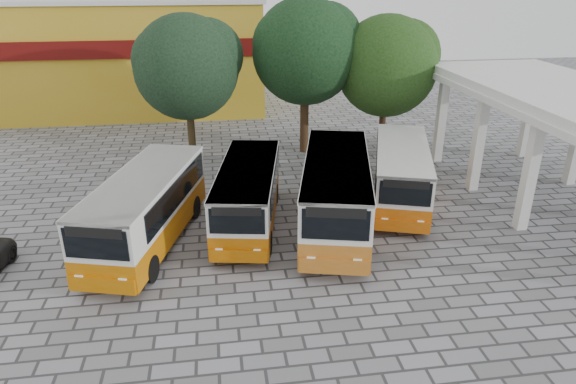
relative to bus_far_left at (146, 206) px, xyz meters
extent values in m
plane|color=slate|center=(7.58, -2.69, -1.67)|extent=(90.00, 90.00, 0.00)
cube|color=silver|center=(15.43, 7.81, 0.83)|extent=(0.45, 0.45, 5.00)
cube|color=silver|center=(20.73, 7.81, 0.83)|extent=(0.45, 0.45, 5.00)
cube|color=silver|center=(18.08, 1.31, 3.53)|extent=(6.60, 15.60, 0.40)
cube|color=silver|center=(18.08, 1.31, 3.18)|extent=(6.80, 15.80, 0.30)
cube|color=gold|center=(-3.42, 23.31, 2.33)|extent=(20.00, 10.00, 8.00)
cube|color=#590C0A|center=(-3.42, 18.21, 3.53)|extent=(20.00, 0.20, 1.20)
cube|color=#B86000|center=(0.00, 0.01, -0.77)|extent=(4.45, 8.29, 1.04)
cube|color=silver|center=(0.00, 0.01, 0.48)|extent=(4.45, 8.29, 1.46)
cube|color=silver|center=(0.00, 0.01, 1.15)|extent=(4.49, 8.30, 0.12)
cube|color=black|center=(-1.21, 0.01, 0.50)|extent=(1.83, 6.32, 1.04)
cube|color=black|center=(1.21, 0.01, 0.50)|extent=(1.83, 6.32, 1.04)
cube|color=black|center=(0.00, -3.98, 0.50)|extent=(2.07, 0.63, 1.04)
cube|color=black|center=(0.00, -3.98, 0.91)|extent=(1.83, 0.57, 0.34)
cylinder|color=black|center=(-1.07, -2.57, -1.17)|extent=(0.28, 0.99, 0.99)
cylinder|color=black|center=(1.07, -2.57, -1.17)|extent=(0.28, 0.99, 0.99)
cylinder|color=black|center=(-1.07, 2.59, -1.17)|extent=(0.28, 0.99, 0.99)
cylinder|color=black|center=(1.07, 2.59, -1.17)|extent=(0.28, 0.99, 0.99)
cube|color=#B05600|center=(4.06, 1.11, -0.84)|extent=(3.46, 7.60, 0.96)
cube|color=silver|center=(4.06, 1.11, 0.32)|extent=(3.46, 7.60, 1.35)
cube|color=silver|center=(4.06, 1.11, 0.94)|extent=(3.50, 7.61, 0.11)
cube|color=black|center=(2.94, 1.11, 0.33)|extent=(1.12, 5.96, 0.96)
cube|color=black|center=(5.18, 1.11, 0.33)|extent=(1.12, 5.96, 0.96)
cube|color=black|center=(4.06, -2.57, 0.33)|extent=(1.95, 0.40, 0.96)
cube|color=black|center=(4.06, -2.57, 0.72)|extent=(1.72, 0.37, 0.31)
cylinder|color=black|center=(3.07, -1.27, -1.21)|extent=(0.26, 0.92, 0.92)
cylinder|color=black|center=(5.05, -1.27, -1.21)|extent=(0.26, 0.92, 0.92)
cylinder|color=black|center=(3.07, 3.49, -1.21)|extent=(0.26, 0.92, 0.92)
cylinder|color=black|center=(5.05, 3.49, -1.21)|extent=(0.26, 0.92, 0.92)
cube|color=#B26319|center=(7.62, 0.26, -0.71)|extent=(4.44, 8.80, 1.11)
cube|color=silver|center=(7.62, 0.26, 0.62)|extent=(4.44, 8.80, 1.55)
cube|color=silver|center=(7.62, 0.26, 1.33)|extent=(4.49, 8.81, 0.13)
cube|color=black|center=(6.34, 0.26, 0.63)|extent=(1.68, 6.78, 1.11)
cube|color=black|center=(8.91, 0.26, 0.63)|extent=(1.68, 6.78, 1.11)
cube|color=black|center=(7.62, -3.98, 0.63)|extent=(2.22, 0.58, 1.11)
cube|color=black|center=(7.62, -3.98, 1.08)|extent=(1.96, 0.53, 0.36)
cylinder|color=black|center=(6.48, -2.48, -1.14)|extent=(0.30, 1.05, 1.05)
cylinder|color=black|center=(8.76, -2.48, -1.14)|extent=(0.30, 1.05, 1.05)
cylinder|color=black|center=(6.48, 3.00, -1.14)|extent=(0.30, 1.05, 1.05)
cylinder|color=black|center=(8.76, 3.00, -1.14)|extent=(0.30, 1.05, 1.05)
cube|color=#BD5305|center=(11.24, 2.45, -0.81)|extent=(4.48, 7.85, 0.99)
cube|color=silver|center=(11.24, 2.45, 0.37)|extent=(4.48, 7.85, 1.38)
cube|color=silver|center=(11.24, 2.45, 1.00)|extent=(4.52, 7.86, 0.11)
cube|color=black|center=(10.10, 2.45, 0.38)|extent=(1.98, 5.91, 0.99)
cube|color=black|center=(12.39, 2.45, 0.38)|extent=(1.98, 5.91, 0.99)
cube|color=black|center=(11.24, -1.33, 0.38)|extent=(1.94, 0.68, 0.99)
cube|color=black|center=(11.24, -1.33, 0.78)|extent=(1.72, 0.61, 0.32)
cylinder|color=black|center=(10.23, 0.01, -1.20)|extent=(0.26, 0.94, 0.94)
cylinder|color=black|center=(12.26, 0.01, -1.20)|extent=(0.26, 0.94, 0.94)
cylinder|color=black|center=(10.23, 4.89, -1.20)|extent=(0.26, 0.94, 0.94)
cylinder|color=black|center=(12.26, 4.89, -1.20)|extent=(0.26, 0.94, 0.94)
cylinder|color=#45351C|center=(1.50, 9.86, 0.26)|extent=(0.42, 0.42, 3.84)
sphere|color=black|center=(1.50, 9.86, 3.64)|extent=(5.67, 5.67, 5.67)
sphere|color=black|center=(2.63, 10.16, 4.20)|extent=(3.97, 3.97, 3.97)
sphere|color=black|center=(0.51, 9.66, 4.06)|extent=(3.69, 3.69, 3.69)
cylinder|color=#462F1B|center=(8.11, 10.52, 0.45)|extent=(0.50, 0.50, 4.23)
sphere|color=black|center=(8.11, 10.52, 4.24)|extent=(5.99, 5.99, 5.99)
sphere|color=black|center=(9.31, 10.82, 4.84)|extent=(4.19, 4.19, 4.19)
sphere|color=black|center=(7.07, 10.32, 4.69)|extent=(3.89, 3.89, 3.89)
cylinder|color=#462D1D|center=(12.76, 9.96, 0.20)|extent=(0.39, 0.39, 3.73)
sphere|color=#17370B|center=(12.76, 9.96, 3.41)|extent=(5.78, 5.78, 5.78)
sphere|color=#17370B|center=(13.91, 10.26, 3.99)|extent=(4.05, 4.05, 4.05)
sphere|color=#17370B|center=(11.74, 9.76, 3.84)|extent=(3.76, 3.76, 3.76)
camera|label=1|loc=(2.85, -18.68, 8.37)|focal=32.00mm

